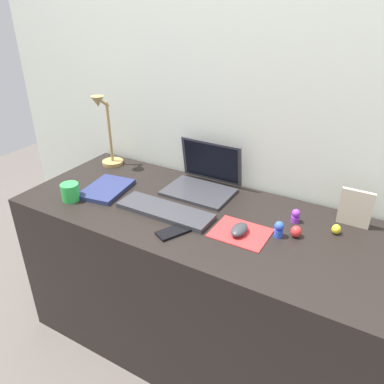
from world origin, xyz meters
TOP-DOWN VIEW (x-y plane):
  - ground_plane at (0.00, 0.00)m, footprint 6.00×6.00m
  - back_wall at (0.00, 0.36)m, footprint 2.77×0.05m
  - desk at (0.00, 0.00)m, footprint 1.57×0.64m
  - laptop at (-0.09, 0.21)m, footprint 0.30×0.25m
  - keyboard at (-0.13, -0.07)m, footprint 0.41×0.13m
  - mousepad at (0.20, -0.05)m, footprint 0.21×0.17m
  - mouse at (0.20, -0.06)m, footprint 0.06×0.10m
  - cell_phone at (-0.02, -0.17)m, footprint 0.11×0.14m
  - desk_lamp at (-0.65, 0.19)m, footprint 0.11×0.15m
  - notebook_pad at (-0.47, -0.04)m, footprint 0.20×0.26m
  - picture_frame at (0.56, 0.22)m, footprint 0.12×0.02m
  - coffee_mug at (-0.54, -0.18)m, footprint 0.08×0.08m
  - toy_figurine_blue at (0.33, -0.00)m, footprint 0.04×0.04m
  - toy_figurine_red at (0.39, 0.03)m, footprint 0.04×0.04m
  - toy_figurine_yellow at (0.52, 0.13)m, footprint 0.03×0.03m
  - toy_figurine_purple at (0.36, 0.13)m, footprint 0.03×0.03m

SIDE VIEW (x-z plane):
  - ground_plane at x=0.00m, z-range 0.00..0.00m
  - desk at x=0.00m, z-range 0.00..0.74m
  - mousepad at x=0.20m, z-range 0.74..0.74m
  - cell_phone at x=-0.02m, z-range 0.74..0.75m
  - keyboard at x=-0.13m, z-range 0.74..0.76m
  - notebook_pad at x=-0.47m, z-range 0.74..0.76m
  - toy_figurine_yellow at x=0.52m, z-range 0.74..0.78m
  - mouse at x=0.20m, z-range 0.74..0.78m
  - toy_figurine_red at x=0.39m, z-range 0.74..0.79m
  - toy_figurine_purple at x=0.36m, z-range 0.74..0.80m
  - toy_figurine_blue at x=0.33m, z-range 0.74..0.81m
  - coffee_mug at x=-0.54m, z-range 0.74..0.82m
  - back_wall at x=0.00m, z-range 0.00..1.57m
  - laptop at x=-0.09m, z-range 0.69..0.90m
  - picture_frame at x=0.56m, z-range 0.74..0.89m
  - desk_lamp at x=-0.65m, z-range 0.73..1.10m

